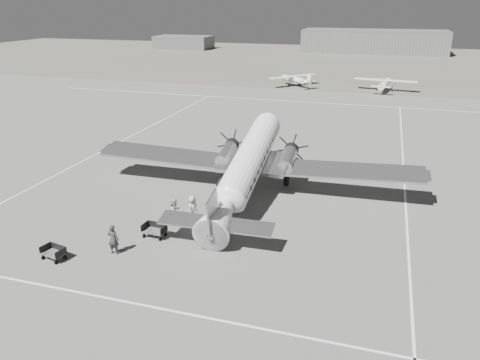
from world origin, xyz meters
name	(u,v)px	position (x,y,z in m)	size (l,w,h in m)	color
ground	(244,203)	(0.00, 0.00, 0.00)	(260.00, 260.00, 0.00)	slate
taxi_line_near	(165,309)	(0.00, -14.00, 0.01)	(60.00, 0.15, 0.01)	white
taxi_line_right	(407,223)	(12.00, 0.00, 0.01)	(0.15, 80.00, 0.01)	white
taxi_line_left	(110,147)	(-18.00, 10.00, 0.01)	(0.15, 60.00, 0.01)	white
taxi_line_horizon	(318,103)	(0.00, 40.00, 0.01)	(90.00, 0.15, 0.01)	white
grass_infield	(349,61)	(0.00, 95.00, 0.00)	(260.00, 90.00, 0.01)	#5A574B
hangar_main	(374,41)	(5.00, 120.00, 3.30)	(42.00, 14.00, 6.60)	slate
shed_secondary	(184,42)	(-55.00, 115.00, 2.00)	(18.00, 10.00, 4.00)	#555555
dc3_airliner	(248,166)	(-0.07, 1.22, 2.60)	(27.31, 18.95, 5.20)	#B9B9BB
light_plane_left	(295,80)	(-6.26, 53.62, 1.06)	(10.22, 8.29, 2.12)	white
light_plane_right	(385,85)	(9.52, 53.27, 1.11)	(10.69, 8.67, 2.22)	white
baggage_cart_near	(154,231)	(-4.07, -7.04, 0.45)	(1.59, 1.12, 0.90)	#555555
baggage_cart_far	(53,253)	(-8.58, -11.46, 0.42)	(1.48, 1.05, 0.84)	#555555
ground_crew	(113,239)	(-5.46, -9.74, 0.98)	(0.71, 0.47, 1.96)	#303030
ramp_agent	(175,211)	(-3.52, -4.89, 0.97)	(0.95, 0.74, 1.95)	beige
passenger	(192,209)	(-2.56, -4.11, 0.97)	(0.95, 0.62, 1.95)	#B1B1AF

